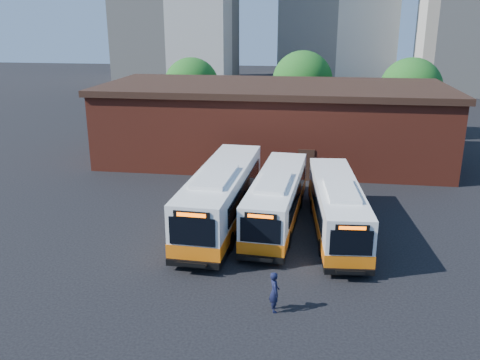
# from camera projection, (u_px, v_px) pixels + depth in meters

# --- Properties ---
(ground) EXTENTS (220.00, 220.00, 0.00)m
(ground) POSITION_uv_depth(u_px,v_px,m) (238.00, 262.00, 25.40)
(ground) COLOR black
(bus_midwest) EXTENTS (3.23, 13.03, 3.52)m
(bus_midwest) POSITION_uv_depth(u_px,v_px,m) (222.00, 198.00, 29.66)
(bus_midwest) COLOR white
(bus_midwest) RESTS_ON ground
(bus_mideast) EXTENTS (3.13, 11.63, 3.13)m
(bus_mideast) POSITION_uv_depth(u_px,v_px,m) (277.00, 201.00, 29.67)
(bus_mideast) COLOR white
(bus_mideast) RESTS_ON ground
(bus_east) EXTENTS (3.27, 11.48, 3.09)m
(bus_east) POSITION_uv_depth(u_px,v_px,m) (337.00, 210.00, 28.45)
(bus_east) COLOR white
(bus_east) RESTS_ON ground
(transit_worker) EXTENTS (0.59, 0.74, 1.76)m
(transit_worker) POSITION_uv_depth(u_px,v_px,m) (274.00, 292.00, 20.92)
(transit_worker) COLOR black
(transit_worker) RESTS_ON ground
(depot_building) EXTENTS (28.60, 12.60, 6.40)m
(depot_building) POSITION_uv_depth(u_px,v_px,m) (273.00, 121.00, 43.25)
(depot_building) COLOR maroon
(depot_building) RESTS_ON ground
(tree_west) EXTENTS (6.00, 6.00, 7.65)m
(tree_west) POSITION_uv_depth(u_px,v_px,m) (191.00, 85.00, 55.53)
(tree_west) COLOR #382314
(tree_west) RESTS_ON ground
(tree_mid) EXTENTS (6.56, 6.56, 8.36)m
(tree_mid) POSITION_uv_depth(u_px,v_px,m) (302.00, 81.00, 55.62)
(tree_mid) COLOR #382314
(tree_mid) RESTS_ON ground
(tree_east) EXTENTS (6.24, 6.24, 7.96)m
(tree_east) POSITION_uv_depth(u_px,v_px,m) (411.00, 89.00, 51.34)
(tree_east) COLOR #382314
(tree_east) RESTS_ON ground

